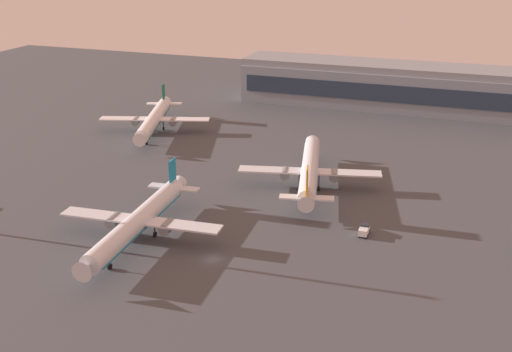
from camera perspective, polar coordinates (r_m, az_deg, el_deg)
ground_plane at (r=132.19m, az=-3.84°, el=-7.28°), size 416.00×416.00×0.00m
terminal_building at (r=248.66m, az=13.52°, el=7.55°), size 127.15×22.40×16.40m
airplane_near_gate at (r=140.01m, az=-10.22°, el=-3.88°), size 36.16×46.43×11.90m
airplane_terminal_side at (r=167.05m, az=4.72°, el=0.50°), size 36.47×46.52×12.06m
airplane_far_stand at (r=215.90m, az=-8.90°, el=4.96°), size 35.61×45.29×11.91m
maintenance_van at (r=143.38m, az=9.45°, el=-4.68°), size 2.08×4.18×2.25m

